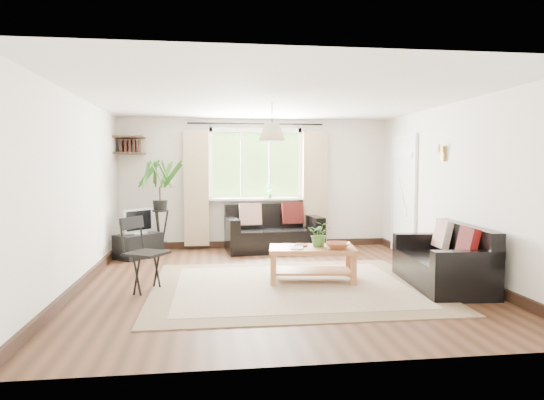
{
  "coord_description": "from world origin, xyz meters",
  "views": [
    {
      "loc": [
        -0.88,
        -6.29,
        1.52
      ],
      "look_at": [
        0.0,
        0.4,
        1.05
      ],
      "focal_mm": 32.0,
      "sensor_mm": 36.0,
      "label": 1
    }
  ],
  "objects": [
    {
      "name": "floor",
      "position": [
        0.0,
        0.0,
        0.0
      ],
      "size": [
        5.5,
        5.5,
        0.0
      ],
      "primitive_type": "plane",
      "color": "black",
      "rests_on": "ground"
    },
    {
      "name": "book_a",
      "position": [
        0.17,
        -0.16,
        0.47
      ],
      "size": [
        0.2,
        0.25,
        0.02
      ],
      "primitive_type": "imported",
      "rotation": [
        0.0,
        0.0,
        -0.2
      ],
      "color": "white",
      "rests_on": "coffee_table"
    },
    {
      "name": "coffee_table",
      "position": [
        0.47,
        -0.1,
        0.23
      ],
      "size": [
        1.2,
        0.77,
        0.46
      ],
      "primitive_type": null,
      "rotation": [
        0.0,
        0.0,
        -0.15
      ],
      "color": "brown",
      "rests_on": "floor"
    },
    {
      "name": "ceiling",
      "position": [
        0.0,
        0.0,
        2.4
      ],
      "size": [
        5.5,
        5.5,
        0.0
      ],
      "primitive_type": "plane",
      "rotation": [
        3.14,
        0.0,
        0.0
      ],
      "color": "white",
      "rests_on": "floor"
    },
    {
      "name": "pendant_lamp",
      "position": [
        0.0,
        0.4,
        2.05
      ],
      "size": [
        0.36,
        0.36,
        0.54
      ],
      "primitive_type": null,
      "color": "beige",
      "rests_on": "ceiling"
    },
    {
      "name": "book_b",
      "position": [
        0.26,
        0.05,
        0.47
      ],
      "size": [
        0.22,
        0.26,
        0.02
      ],
      "primitive_type": "imported",
      "rotation": [
        0.0,
        0.0,
        -0.32
      ],
      "color": "#5B2924",
      "rests_on": "coffee_table"
    },
    {
      "name": "wall_right",
      "position": [
        2.5,
        0.0,
        1.2
      ],
      "size": [
        0.02,
        5.5,
        2.4
      ],
      "primitive_type": "cube",
      "color": "silver",
      "rests_on": "floor"
    },
    {
      "name": "tv_stand",
      "position": [
        -2.05,
        1.92,
        0.2
      ],
      "size": [
        0.81,
        0.83,
        0.4
      ],
      "primitive_type": "cube",
      "rotation": [
        0.0,
        0.0,
        0.84
      ],
      "color": "black",
      "rests_on": "floor"
    },
    {
      "name": "sofa_right",
      "position": [
        2.05,
        -0.56,
        0.37
      ],
      "size": [
        1.64,
        0.92,
        0.74
      ],
      "primitive_type": null,
      "rotation": [
        0.0,
        0.0,
        -1.65
      ],
      "color": "black",
      "rests_on": "floor"
    },
    {
      "name": "wall_front",
      "position": [
        0.0,
        -2.75,
        1.2
      ],
      "size": [
        5.0,
        0.02,
        2.4
      ],
      "primitive_type": "cube",
      "color": "silver",
      "rests_on": "floor"
    },
    {
      "name": "table_plant",
      "position": [
        0.58,
        -0.07,
        0.63
      ],
      "size": [
        0.38,
        0.36,
        0.34
      ],
      "primitive_type": "imported",
      "rotation": [
        0.0,
        0.0,
        -0.37
      ],
      "color": "#3C6B2A",
      "rests_on": "coffee_table"
    },
    {
      "name": "wall_back",
      "position": [
        0.0,
        2.75,
        1.2
      ],
      "size": [
        5.0,
        0.02,
        2.4
      ],
      "primitive_type": "cube",
      "color": "silver",
      "rests_on": "floor"
    },
    {
      "name": "bowl",
      "position": [
        0.77,
        -0.25,
        0.5
      ],
      "size": [
        0.41,
        0.41,
        0.08
      ],
      "primitive_type": "imported",
      "rotation": [
        0.0,
        0.0,
        -0.36
      ],
      "color": "#965533",
      "rests_on": "coffee_table"
    },
    {
      "name": "folding_chair",
      "position": [
        -1.63,
        -0.35,
        0.45
      ],
      "size": [
        0.64,
        0.64,
        0.9
      ],
      "primitive_type": null,
      "rotation": [
        0.0,
        0.0,
        1.04
      ],
      "color": "black",
      "rests_on": "floor"
    },
    {
      "name": "wall_sconce",
      "position": [
        2.43,
        0.3,
        1.74
      ],
      "size": [
        0.12,
        0.12,
        0.28
      ],
      "primitive_type": null,
      "color": "beige",
      "rests_on": "wall_right"
    },
    {
      "name": "palm_stand",
      "position": [
        -1.72,
        2.3,
        0.82
      ],
      "size": [
        0.7,
        0.7,
        1.64
      ],
      "primitive_type": null,
      "rotation": [
        0.0,
        0.0,
        -0.1
      ],
      "color": "black",
      "rests_on": "floor"
    },
    {
      "name": "sill_plant",
      "position": [
        0.25,
        2.63,
        1.06
      ],
      "size": [
        0.14,
        0.1,
        0.27
      ],
      "primitive_type": "imported",
      "color": "#2D6023",
      "rests_on": "window"
    },
    {
      "name": "window",
      "position": [
        0.0,
        2.71,
        1.55
      ],
      "size": [
        2.5,
        0.16,
        2.16
      ],
      "primitive_type": null,
      "color": "white",
      "rests_on": "wall_back"
    },
    {
      "name": "corner_shelf",
      "position": [
        -2.25,
        2.5,
        1.89
      ],
      "size": [
        0.5,
        0.5,
        0.34
      ],
      "primitive_type": null,
      "color": "black",
      "rests_on": "wall_back"
    },
    {
      "name": "rug",
      "position": [
        0.15,
        -0.34,
        0.01
      ],
      "size": [
        3.5,
        3.01,
        0.02
      ],
      "primitive_type": "cube",
      "rotation": [
        0.0,
        0.0,
        -0.01
      ],
      "color": "beige",
      "rests_on": "floor"
    },
    {
      "name": "sofa_back",
      "position": [
        0.28,
        2.27,
        0.4
      ],
      "size": [
        1.75,
        0.99,
        0.79
      ],
      "primitive_type": null,
      "rotation": [
        0.0,
        0.0,
        0.09
      ],
      "color": "black",
      "rests_on": "floor"
    },
    {
      "name": "door",
      "position": [
        2.47,
        1.7,
        1.0
      ],
      "size": [
        0.06,
        0.96,
        2.06
      ],
      "primitive_type": "cube",
      "color": "silver",
      "rests_on": "wall_right"
    },
    {
      "name": "wall_left",
      "position": [
        -2.5,
        0.0,
        1.2
      ],
      "size": [
        0.02,
        5.5,
        2.4
      ],
      "primitive_type": "cube",
      "color": "silver",
      "rests_on": "floor"
    },
    {
      "name": "tv",
      "position": [
        -2.05,
        1.92,
        0.62
      ],
      "size": [
        0.52,
        0.55,
        0.44
      ],
      "primitive_type": null,
      "rotation": [
        0.0,
        0.0,
        0.84
      ],
      "color": "#A5A5AA",
      "rests_on": "tv_stand"
    }
  ]
}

